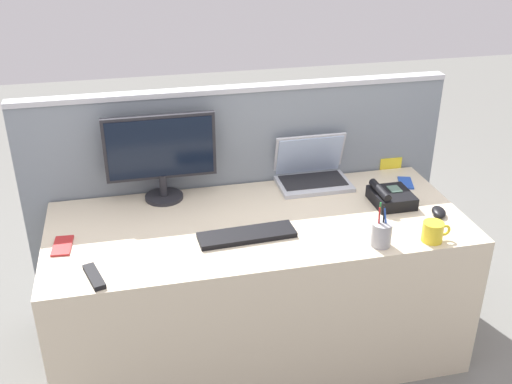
# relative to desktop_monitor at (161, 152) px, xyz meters

# --- Properties ---
(ground_plane) EXTENTS (10.00, 10.00, 0.00)m
(ground_plane) POSITION_rel_desktop_monitor_xyz_m (0.39, -0.32, -0.94)
(ground_plane) COLOR slate
(desk) EXTENTS (1.84, 0.78, 0.71)m
(desk) POSITION_rel_desktop_monitor_xyz_m (0.39, -0.32, -0.59)
(desk) COLOR beige
(desk) RESTS_ON ground_plane
(cubicle_divider) EXTENTS (2.09, 0.07, 1.20)m
(cubicle_divider) POSITION_rel_desktop_monitor_xyz_m (0.39, 0.11, -0.34)
(cubicle_divider) COLOR gray
(cubicle_divider) RESTS_ON ground_plane
(desktop_monitor) EXTENTS (0.51, 0.18, 0.41)m
(desktop_monitor) POSITION_rel_desktop_monitor_xyz_m (0.00, 0.00, 0.00)
(desktop_monitor) COLOR #232328
(desktop_monitor) RESTS_ON desk
(laptop) EXTENTS (0.35, 0.25, 0.24)m
(laptop) POSITION_rel_desktop_monitor_xyz_m (0.73, 0.01, -0.17)
(laptop) COLOR #B2B5BC
(laptop) RESTS_ON desk
(desk_phone) EXTENTS (0.18, 0.20, 0.09)m
(desk_phone) POSITION_rel_desktop_monitor_xyz_m (1.02, -0.29, -0.20)
(desk_phone) COLOR black
(desk_phone) RESTS_ON desk
(keyboard_main) EXTENTS (0.42, 0.14, 0.02)m
(keyboard_main) POSITION_rel_desktop_monitor_xyz_m (0.31, -0.45, -0.22)
(keyboard_main) COLOR black
(keyboard_main) RESTS_ON desk
(computer_mouse_right_hand) EXTENTS (0.08, 0.11, 0.03)m
(computer_mouse_right_hand) POSITION_rel_desktop_monitor_xyz_m (1.19, -0.44, -0.22)
(computer_mouse_right_hand) COLOR black
(computer_mouse_right_hand) RESTS_ON desk
(pen_cup) EXTENTS (0.08, 0.08, 0.19)m
(pen_cup) POSITION_rel_desktop_monitor_xyz_m (0.83, -0.63, -0.18)
(pen_cup) COLOR #99999E
(pen_cup) RESTS_ON desk
(cell_phone_blue_case) EXTENTS (0.10, 0.14, 0.01)m
(cell_phone_blue_case) POSITION_rel_desktop_monitor_xyz_m (1.19, -0.11, -0.23)
(cell_phone_blue_case) COLOR blue
(cell_phone_blue_case) RESTS_ON desk
(cell_phone_red_case) EXTENTS (0.09, 0.16, 0.01)m
(cell_phone_red_case) POSITION_rel_desktop_monitor_xyz_m (-0.44, -0.35, -0.23)
(cell_phone_red_case) COLOR #B22323
(cell_phone_red_case) RESTS_ON desk
(tv_remote) EXTENTS (0.09, 0.18, 0.02)m
(tv_remote) POSITION_rel_desktop_monitor_xyz_m (-0.31, -0.62, -0.22)
(tv_remote) COLOR black
(tv_remote) RESTS_ON desk
(coffee_mug) EXTENTS (0.12, 0.09, 0.09)m
(coffee_mug) POSITION_rel_desktop_monitor_xyz_m (1.05, -0.64, -0.19)
(coffee_mug) COLOR yellow
(coffee_mug) RESTS_ON desk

